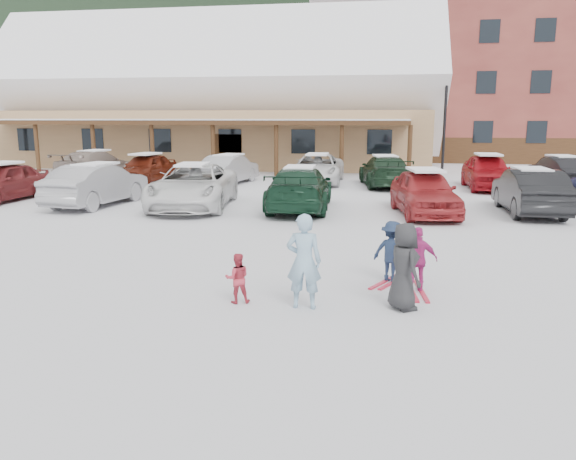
% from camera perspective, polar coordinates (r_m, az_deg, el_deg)
% --- Properties ---
extents(ground, '(160.00, 160.00, 0.00)m').
position_cam_1_polar(ground, '(10.55, -2.50, -6.35)').
color(ground, silver).
rests_on(ground, ground).
extents(forested_hillside, '(300.00, 70.00, 38.00)m').
position_cam_1_polar(forested_hillside, '(96.15, 8.49, 20.76)').
color(forested_hillside, black).
rests_on(forested_hillside, ground).
extents(day_lodge, '(29.12, 12.50, 10.38)m').
position_cam_1_polar(day_lodge, '(39.38, -7.21, 12.40)').
color(day_lodge, tan).
rests_on(day_lodge, ground).
extents(alpine_hotel, '(31.48, 14.01, 21.48)m').
position_cam_1_polar(alpine_hotel, '(49.65, 24.56, 16.70)').
color(alpine_hotel, maroon).
rests_on(alpine_hotel, ground).
extents(lamp_post, '(0.50, 0.25, 5.63)m').
position_cam_1_polar(lamp_post, '(33.83, 15.66, 11.00)').
color(lamp_post, black).
rests_on(lamp_post, ground).
extents(conifer_0, '(4.40, 4.40, 10.20)m').
position_cam_1_polar(conifer_0, '(48.79, -26.60, 13.16)').
color(conifer_0, black).
rests_on(conifer_0, ground).
extents(conifer_2, '(5.28, 5.28, 12.24)m').
position_cam_1_polar(conifer_2, '(61.05, -23.13, 13.93)').
color(conifer_2, black).
rests_on(conifer_2, ground).
extents(conifer_3, '(3.96, 3.96, 9.18)m').
position_cam_1_polar(conifer_3, '(54.00, 13.83, 13.12)').
color(conifer_3, black).
rests_on(conifer_3, ground).
extents(adult_skier, '(0.61, 0.41, 1.65)m').
position_cam_1_polar(adult_skier, '(9.49, 1.62, -3.19)').
color(adult_skier, '#8BB2CC').
rests_on(adult_skier, ground).
extents(toddler_red, '(0.52, 0.45, 0.89)m').
position_cam_1_polar(toddler_red, '(9.89, -5.16, -4.90)').
color(toddler_red, '#BE3344').
rests_on(toddler_red, ground).
extents(child_navy, '(0.91, 0.76, 1.22)m').
position_cam_1_polar(child_navy, '(11.24, 10.49, -2.18)').
color(child_navy, '#192741').
rests_on(child_navy, ground).
extents(skis_child_navy, '(0.80, 1.34, 0.03)m').
position_cam_1_polar(skis_child_navy, '(11.39, 10.39, -5.10)').
color(skis_child_navy, red).
rests_on(skis_child_navy, ground).
extents(child_magenta, '(0.75, 0.37, 1.23)m').
position_cam_1_polar(child_magenta, '(10.70, 13.05, -2.94)').
color(child_magenta, '#B42977').
rests_on(child_magenta, ground).
extents(skis_child_magenta, '(0.34, 1.41, 0.03)m').
position_cam_1_polar(skis_child_magenta, '(10.87, 12.91, -6.01)').
color(skis_child_magenta, red).
rests_on(skis_child_magenta, ground).
extents(bystander_dark, '(0.76, 0.87, 1.49)m').
position_cam_1_polar(bystander_dark, '(9.65, 11.70, -3.65)').
color(bystander_dark, '#272729').
rests_on(bystander_dark, ground).
extents(parked_car_0, '(1.98, 4.43, 1.48)m').
position_cam_1_polar(parked_car_0, '(24.42, -27.08, 4.35)').
color(parked_car_0, maroon).
rests_on(parked_car_0, ground).
extents(parked_car_1, '(2.17, 4.82, 1.54)m').
position_cam_1_polar(parked_car_1, '(21.83, -18.82, 4.38)').
color(parked_car_1, '#99989D').
rests_on(parked_car_1, ground).
extents(parked_car_2, '(3.26, 5.90, 1.56)m').
position_cam_1_polar(parked_car_2, '(20.45, -9.60, 4.43)').
color(parked_car_2, white).
rests_on(parked_car_2, ground).
extents(parked_car_3, '(2.35, 5.27, 1.50)m').
position_cam_1_polar(parked_car_3, '(19.70, 1.21, 4.23)').
color(parked_car_3, '#133422').
rests_on(parked_car_3, ground).
extents(parked_car_4, '(2.43, 4.65, 1.51)m').
position_cam_1_polar(parked_car_4, '(19.24, 13.68, 3.75)').
color(parked_car_4, '#AC292D').
rests_on(parked_car_4, ground).
extents(parked_car_5, '(1.65, 4.62, 1.52)m').
position_cam_1_polar(parked_car_5, '(20.60, 23.34, 3.64)').
color(parked_car_5, black).
rests_on(parked_car_5, ground).
extents(parked_car_7, '(2.56, 5.34, 1.50)m').
position_cam_1_polar(parked_car_7, '(31.14, -19.00, 6.27)').
color(parked_car_7, gray).
rests_on(parked_car_7, ground).
extents(parked_car_8, '(2.15, 4.37, 1.43)m').
position_cam_1_polar(parked_car_8, '(28.86, -14.22, 6.11)').
color(parked_car_8, '#5E1C0E').
rests_on(parked_car_8, ground).
extents(parked_car_9, '(2.13, 4.46, 1.41)m').
position_cam_1_polar(parked_car_9, '(27.69, -5.99, 6.16)').
color(parked_car_9, '#A0A0A4').
rests_on(parked_car_9, ground).
extents(parked_car_10, '(2.45, 5.20, 1.44)m').
position_cam_1_polar(parked_car_10, '(27.70, 2.98, 6.24)').
color(parked_car_10, white).
rests_on(parked_car_10, ground).
extents(parked_car_11, '(2.72, 5.19, 1.44)m').
position_cam_1_polar(parked_car_11, '(26.81, 9.80, 5.91)').
color(parked_car_11, '#172F1E').
rests_on(parked_car_11, ground).
extents(parked_car_12, '(1.90, 4.63, 1.57)m').
position_cam_1_polar(parked_car_12, '(26.99, 19.58, 5.60)').
color(parked_car_12, '#AA121A').
rests_on(parked_car_12, ground).
extents(parked_car_13, '(2.11, 4.83, 1.54)m').
position_cam_1_polar(parked_car_13, '(27.39, 26.06, 5.15)').
color(parked_car_13, black).
rests_on(parked_car_13, ground).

